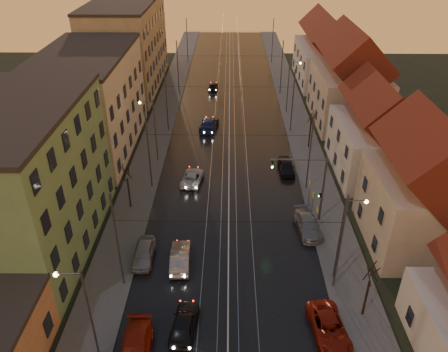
{
  "coord_description": "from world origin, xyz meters",
  "views": [
    {
      "loc": [
        -0.01,
        -17.23,
        26.1
      ],
      "look_at": [
        -0.51,
        21.27,
        3.15
      ],
      "focal_mm": 35.0,
      "sensor_mm": 36.0,
      "label": 1
    }
  ],
  "objects_px": {
    "street_lamp_3": "(291,82)",
    "traffic_light_mast": "(314,181)",
    "driving_car_0": "(184,323)",
    "parked_left_2": "(135,351)",
    "driving_car_4": "(213,86)",
    "parked_left_3": "(144,253)",
    "parked_right_2": "(286,166)",
    "street_lamp_1": "(345,231)",
    "parked_right_1": "(308,225)",
    "driving_car_3": "(209,124)",
    "driving_car_1": "(180,257)",
    "street_lamp_2": "(152,125)",
    "driving_car_2": "(192,177)",
    "street_lamp_0": "(84,308)",
    "parked_right_0": "(329,328)"
  },
  "relations": [
    {
      "from": "driving_car_1",
      "to": "parked_left_3",
      "type": "relative_size",
      "value": 1.07
    },
    {
      "from": "driving_car_0",
      "to": "driving_car_3",
      "type": "distance_m",
      "value": 35.22
    },
    {
      "from": "street_lamp_0",
      "to": "driving_car_0",
      "type": "height_order",
      "value": "street_lamp_0"
    },
    {
      "from": "parked_right_1",
      "to": "parked_right_2",
      "type": "xyz_separation_m",
      "value": [
        -0.83,
        11.31,
        0.0
      ]
    },
    {
      "from": "parked_left_3",
      "to": "driving_car_1",
      "type": "bearing_deg",
      "value": -10.21
    },
    {
      "from": "parked_left_2",
      "to": "parked_right_1",
      "type": "xyz_separation_m",
      "value": [
        13.92,
        14.29,
        -0.04
      ]
    },
    {
      "from": "street_lamp_0",
      "to": "parked_left_3",
      "type": "distance_m",
      "value": 11.01
    },
    {
      "from": "traffic_light_mast",
      "to": "parked_right_2",
      "type": "bearing_deg",
      "value": 97.25
    },
    {
      "from": "driving_car_3",
      "to": "parked_right_2",
      "type": "height_order",
      "value": "driving_car_3"
    },
    {
      "from": "driving_car_1",
      "to": "driving_car_3",
      "type": "height_order",
      "value": "driving_car_3"
    },
    {
      "from": "street_lamp_0",
      "to": "parked_right_0",
      "type": "relative_size",
      "value": 1.59
    },
    {
      "from": "street_lamp_0",
      "to": "driving_car_3",
      "type": "xyz_separation_m",
      "value": [
        6.2,
        37.66,
        -4.1
      ]
    },
    {
      "from": "street_lamp_1",
      "to": "parked_right_1",
      "type": "distance_m",
      "value": 7.73
    },
    {
      "from": "driving_car_0",
      "to": "parked_right_1",
      "type": "xyz_separation_m",
      "value": [
        10.78,
        11.89,
        -0.01
      ]
    },
    {
      "from": "parked_left_2",
      "to": "parked_left_3",
      "type": "distance_m",
      "value": 10.09
    },
    {
      "from": "street_lamp_0",
      "to": "street_lamp_3",
      "type": "bearing_deg",
      "value": 67.52
    },
    {
      "from": "street_lamp_1",
      "to": "driving_car_1",
      "type": "distance_m",
      "value": 13.98
    },
    {
      "from": "street_lamp_3",
      "to": "parked_left_2",
      "type": "bearing_deg",
      "value": -109.34
    },
    {
      "from": "street_lamp_0",
      "to": "driving_car_0",
      "type": "bearing_deg",
      "value": 22.37
    },
    {
      "from": "street_lamp_0",
      "to": "parked_left_3",
      "type": "xyz_separation_m",
      "value": [
        1.66,
        10.06,
        -4.15
      ]
    },
    {
      "from": "street_lamp_1",
      "to": "parked_right_0",
      "type": "distance_m",
      "value": 7.43
    },
    {
      "from": "traffic_light_mast",
      "to": "parked_right_2",
      "type": "relative_size",
      "value": 1.7
    },
    {
      "from": "driving_car_3",
      "to": "parked_right_2",
      "type": "relative_size",
      "value": 1.28
    },
    {
      "from": "driving_car_0",
      "to": "parked_right_2",
      "type": "xyz_separation_m",
      "value": [
        9.94,
        23.2,
        -0.01
      ]
    },
    {
      "from": "driving_car_0",
      "to": "driving_car_4",
      "type": "distance_m",
      "value": 51.53
    },
    {
      "from": "driving_car_4",
      "to": "street_lamp_1",
      "type": "bearing_deg",
      "value": 106.88
    },
    {
      "from": "traffic_light_mast",
      "to": "driving_car_3",
      "type": "distance_m",
      "value": 24.55
    },
    {
      "from": "parked_right_1",
      "to": "parked_left_3",
      "type": "bearing_deg",
      "value": -170.68
    },
    {
      "from": "driving_car_2",
      "to": "parked_left_2",
      "type": "height_order",
      "value": "parked_left_2"
    },
    {
      "from": "street_lamp_1",
      "to": "parked_left_3",
      "type": "distance_m",
      "value": 17.19
    },
    {
      "from": "street_lamp_3",
      "to": "traffic_light_mast",
      "type": "xyz_separation_m",
      "value": [
        -1.11,
        -28.0,
        -0.29
      ]
    },
    {
      "from": "street_lamp_2",
      "to": "driving_car_2",
      "type": "distance_m",
      "value": 8.13
    },
    {
      "from": "street_lamp_3",
      "to": "driving_car_3",
      "type": "relative_size",
      "value": 1.47
    },
    {
      "from": "street_lamp_3",
      "to": "parked_right_1",
      "type": "distance_m",
      "value": 30.0
    },
    {
      "from": "parked_right_1",
      "to": "traffic_light_mast",
      "type": "bearing_deg",
      "value": 70.18
    },
    {
      "from": "driving_car_4",
      "to": "parked_left_3",
      "type": "relative_size",
      "value": 0.89
    },
    {
      "from": "street_lamp_1",
      "to": "parked_left_3",
      "type": "relative_size",
      "value": 1.85
    },
    {
      "from": "street_lamp_1",
      "to": "parked_right_2",
      "type": "xyz_separation_m",
      "value": [
        -2.34,
        17.64,
        -4.16
      ]
    },
    {
      "from": "driving_car_1",
      "to": "driving_car_2",
      "type": "height_order",
      "value": "driving_car_1"
    },
    {
      "from": "parked_left_3",
      "to": "parked_right_2",
      "type": "xyz_separation_m",
      "value": [
        14.21,
        15.57,
        -0.01
      ]
    },
    {
      "from": "street_lamp_0",
      "to": "street_lamp_3",
      "type": "relative_size",
      "value": 1.0
    },
    {
      "from": "street_lamp_1",
      "to": "driving_car_3",
      "type": "distance_m",
      "value": 32.26
    },
    {
      "from": "driving_car_0",
      "to": "parked_left_2",
      "type": "distance_m",
      "value": 3.96
    },
    {
      "from": "parked_left_2",
      "to": "street_lamp_0",
      "type": "bearing_deg",
      "value": 179.37
    },
    {
      "from": "street_lamp_1",
      "to": "traffic_light_mast",
      "type": "relative_size",
      "value": 1.11
    },
    {
      "from": "street_lamp_3",
      "to": "parked_left_2",
      "type": "height_order",
      "value": "street_lamp_3"
    },
    {
      "from": "traffic_light_mast",
      "to": "parked_left_3",
      "type": "distance_m",
      "value": 16.98
    },
    {
      "from": "street_lamp_1",
      "to": "parked_left_3",
      "type": "bearing_deg",
      "value": 172.89
    },
    {
      "from": "street_lamp_0",
      "to": "street_lamp_2",
      "type": "distance_m",
      "value": 28.0
    },
    {
      "from": "driving_car_1",
      "to": "driving_car_4",
      "type": "distance_m",
      "value": 44.48
    }
  ]
}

